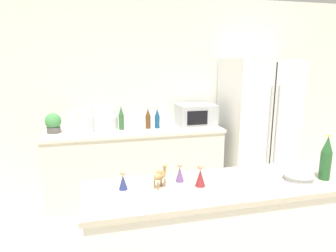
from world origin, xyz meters
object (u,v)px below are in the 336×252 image
Objects in this scene: paper_towel_roll at (73,121)px; potted_plant at (53,123)px; back_bottle_3 at (148,119)px; camel_figurine at (160,175)px; back_bottle_2 at (115,120)px; wise_man_figurine_blue at (123,181)px; fruit_bowl at (299,176)px; wise_man_figurine_purple at (180,173)px; wine_bottle at (326,158)px; refrigerator at (256,126)px; back_bottle_1 at (92,121)px; wise_man_figurine_crimson at (200,176)px; back_bottle_4 at (157,119)px; microwave at (196,115)px; back_bottle_0 at (121,118)px.

potted_plant is at bearing 170.97° from paper_towel_roll.
camel_figurine is (-0.25, -1.87, 0.00)m from back_bottle_3.
wise_man_figurine_blue is at bearing -92.44° from back_bottle_2.
wise_man_figurine_purple is (-0.80, 0.17, 0.03)m from fruit_bowl.
wine_bottle reaches higher than back_bottle_3.
wine_bottle is 1.37m from wise_man_figurine_blue.
refrigerator reaches higher than potted_plant.
refrigerator reaches higher than fruit_bowl.
wine_bottle reaches higher than back_bottle_1.
wise_man_figurine_crimson is at bearing -64.61° from paper_towel_roll.
back_bottle_1 is 0.80m from back_bottle_4.
back_bottle_2 is 1.50× the size of wise_man_figurine_crimson.
microwave is 2.07× the size of back_bottle_2.
paper_towel_roll is 1.97m from camel_figurine.
wise_man_figurine_purple is at bearing -96.90° from back_bottle_4.
back_bottle_4 is 0.81× the size of wine_bottle.
camel_figurine is 1.11× the size of wise_man_figurine_blue.
refrigerator is at bearing -6.96° from microwave.
potted_plant is 2.71m from fruit_bowl.
back_bottle_3 is at bearing 109.54° from fruit_bowl.
back_bottle_4 is 1.63× the size of wise_man_figurine_crimson.
potted_plant reaches higher than wise_man_figurine_purple.
camel_figurine is (-1.13, 0.13, -0.07)m from wine_bottle.
paper_towel_roll is 0.57m from back_bottle_0.
back_bottle_2 is 1.90m from wise_man_figurine_purple.
back_bottle_2 is at bearing 176.36° from microwave.
refrigerator is 11.40× the size of wise_man_figurine_crimson.
potted_plant is at bearing 132.32° from fruit_bowl.
potted_plant reaches higher than camel_figurine.
wise_man_figurine_crimson is (0.26, -0.04, -0.02)m from camel_figurine.
camel_figurine is at bearing -87.60° from back_bottle_0.
paper_towel_roll reaches higher than back_bottle_4.
microwave is 1.98m from fruit_bowl.
back_bottle_0 reaches higher than back_bottle_3.
back_bottle_4 is 1.90m from wise_man_figurine_crimson.
back_bottle_2 is 0.53m from back_bottle_4.
back_bottle_0 is 0.10m from back_bottle_2.
paper_towel_roll is at bearing 175.05° from back_bottle_1.
microwave is 2.16m from wise_man_figurine_blue.
refrigerator is at bearing 47.52° from wise_man_figurine_purple.
microwave reaches higher than wise_man_figurine_purple.
paper_towel_roll and back_bottle_1 have the same top height.
back_bottle_1 reaches higher than back_bottle_4.
back_bottle_2 is (0.72, 0.04, -0.01)m from potted_plant.
back_bottle_0 is at bearing 2.24° from paper_towel_roll.
wise_man_figurine_purple is at bearing -71.91° from back_bottle_1.
wise_man_figurine_blue is (-1.36, 0.16, -0.09)m from wine_bottle.
fruit_bowl is (1.10, -2.04, -0.04)m from back_bottle_2.
camel_figurine is at bearing -134.02° from refrigerator.
back_bottle_0 is at bearing 117.36° from fruit_bowl.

